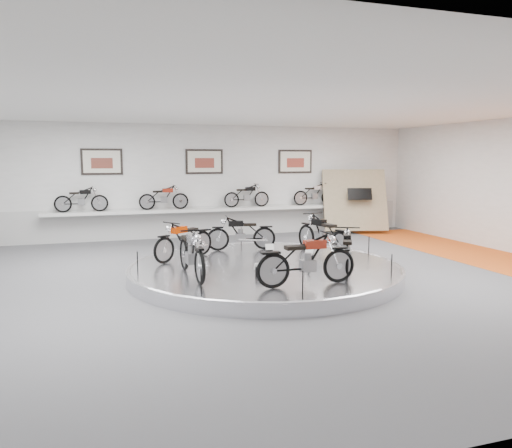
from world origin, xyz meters
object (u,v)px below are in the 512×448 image
object	(u,v)px
bike_c	(184,240)
bike_e	(307,259)
bike_b	(241,233)
bike_d	(191,252)
bike_f	(347,251)
bike_a	(323,234)
shelf	(207,210)
display_platform	(265,271)

from	to	relation	value
bike_c	bike_e	bearing A→B (deg)	84.65
bike_b	bike_e	world-z (taller)	bike_e
bike_d	bike_f	bearing A→B (deg)	77.65
bike_c	bike_d	distance (m)	1.92
bike_c	bike_d	xyz separation A→B (m)	(-0.17, -1.91, 0.05)
bike_a	bike_d	size ratio (longest dim) A/B	0.98
bike_c	shelf	bearing A→B (deg)	-142.61
bike_e	shelf	bearing A→B (deg)	89.79
bike_a	bike_c	bearing A→B (deg)	71.23
display_platform	bike_b	size ratio (longest dim) A/B	3.96
bike_a	bike_e	world-z (taller)	bike_a
bike_c	bike_b	bearing A→B (deg)	170.38
display_platform	bike_a	bearing A→B (deg)	23.15
shelf	bike_b	distance (m)	4.40
bike_a	bike_f	distance (m)	2.13
bike_a	bike_b	world-z (taller)	bike_a
bike_f	bike_c	bearing A→B (deg)	79.55
shelf	bike_a	bearing A→B (deg)	-71.45
bike_a	bike_e	xyz separation A→B (m)	(-1.74, -2.92, -0.01)
bike_b	bike_d	size ratio (longest dim) A/B	0.88
bike_d	display_platform	bearing A→B (deg)	108.02
display_platform	bike_d	distance (m)	2.12
bike_d	shelf	bearing A→B (deg)	162.94
shelf	bike_e	size ratio (longest dim) A/B	6.18
bike_c	bike_f	xyz separation A→B (m)	(3.18, -2.51, -0.01)
bike_b	shelf	bearing A→B (deg)	-80.92
display_platform	bike_e	world-z (taller)	bike_e
bike_c	display_platform	bearing A→B (deg)	110.05
display_platform	bike_c	bearing A→B (deg)	144.41
bike_f	shelf	bearing A→B (deg)	38.71
shelf	bike_e	world-z (taller)	bike_e
display_platform	shelf	distance (m)	6.46
bike_d	bike_b	bearing A→B (deg)	142.91
bike_c	bike_f	bearing A→B (deg)	107.28
bike_a	bike_b	size ratio (longest dim) A/B	1.12
display_platform	bike_c	xyz separation A→B (m)	(-1.71, 1.22, 0.64)
display_platform	bike_e	bearing A→B (deg)	-86.15
bike_e	bike_f	xyz separation A→B (m)	(1.33, 0.82, -0.04)
bike_a	bike_f	size ratio (longest dim) A/B	1.11
bike_b	bike_f	xyz separation A→B (m)	(1.46, -3.30, 0.00)
display_platform	bike_d	size ratio (longest dim) A/B	3.48
shelf	bike_c	distance (m)	5.46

